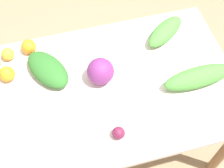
{
  "coord_description": "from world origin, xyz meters",
  "views": [
    {
      "loc": [
        0.23,
        0.85,
        2.15
      ],
      "look_at": [
        0.0,
        0.0,
        0.76
      ],
      "focal_mm": 50.0,
      "sensor_mm": 36.0,
      "label": 1
    }
  ],
  "objects": [
    {
      "name": "beet_root",
      "position": [
        0.04,
        0.28,
        0.77
      ],
      "size": [
        0.06,
        0.06,
        0.06
      ],
      "primitive_type": "sphere",
      "color": "maroon",
      "rests_on": "dining_table"
    },
    {
      "name": "greens_bunch_kale",
      "position": [
        0.31,
        -0.16,
        0.79
      ],
      "size": [
        0.28,
        0.33,
        0.09
      ],
      "primitive_type": "ellipsoid",
      "rotation": [
        0.0,
        0.0,
        2.08
      ],
      "color": "#2D6B28",
      "rests_on": "dining_table"
    },
    {
      "name": "ground_plane",
      "position": [
        0.0,
        0.0,
        0.0
      ],
      "size": [
        8.0,
        8.0,
        0.0
      ],
      "primitive_type": "plane",
      "color": "#937A5B"
    },
    {
      "name": "orange_1",
      "position": [
        0.53,
        -0.19,
        0.78
      ],
      "size": [
        0.08,
        0.08,
        0.08
      ],
      "primitive_type": "sphere",
      "color": "orange",
      "rests_on": "dining_table"
    },
    {
      "name": "orange_3",
      "position": [
        0.39,
        -0.35,
        0.78
      ],
      "size": [
        0.08,
        0.08,
        0.08
      ],
      "primitive_type": "sphere",
      "color": "orange",
      "rests_on": "dining_table"
    },
    {
      "name": "dining_table",
      "position": [
        0.0,
        0.0,
        0.64
      ],
      "size": [
        1.34,
        0.87,
        0.74
      ],
      "color": "silver",
      "rests_on": "ground_plane"
    },
    {
      "name": "greens_bunch_chard",
      "position": [
        -0.39,
        -0.26,
        0.78
      ],
      "size": [
        0.3,
        0.26,
        0.08
      ],
      "primitive_type": "ellipsoid",
      "rotation": [
        0.0,
        0.0,
        3.75
      ],
      "color": "#4C933D",
      "rests_on": "dining_table"
    },
    {
      "name": "orange_0",
      "position": [
        0.51,
        -0.33,
        0.78
      ],
      "size": [
        0.07,
        0.07,
        0.07
      ],
      "primitive_type": "sphere",
      "color": "#F9A833",
      "rests_on": "dining_table"
    },
    {
      "name": "cabbage_purple",
      "position": [
        0.05,
        -0.06,
        0.81
      ],
      "size": [
        0.14,
        0.14,
        0.14
      ],
      "primitive_type": "sphere",
      "color": "#7A2D75",
      "rests_on": "dining_table"
    },
    {
      "name": "greens_bunch_beet_tops",
      "position": [
        -0.45,
        0.09,
        0.79
      ],
      "size": [
        0.39,
        0.13,
        0.1
      ],
      "primitive_type": "ellipsoid",
      "rotation": [
        0.0,
        0.0,
        3.19
      ],
      "color": "#4C933D",
      "rests_on": "dining_table"
    }
  ]
}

